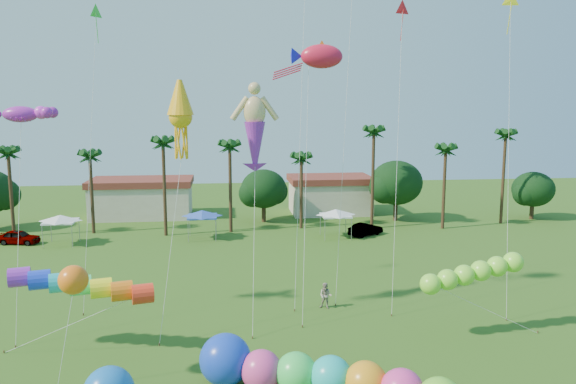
{
  "coord_description": "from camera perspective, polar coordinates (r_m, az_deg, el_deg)",
  "views": [
    {
      "loc": [
        -3.51,
        -21.21,
        13.83
      ],
      "look_at": [
        0.0,
        10.0,
        9.0
      ],
      "focal_mm": 35.0,
      "sensor_mm": 36.0,
      "label": 1
    }
  ],
  "objects": [
    {
      "name": "tree_line",
      "position": [
        66.28,
        -0.22,
        0.46
      ],
      "size": [
        69.46,
        8.91,
        11.0
      ],
      "color": "#3A2819",
      "rests_on": "ground"
    },
    {
      "name": "buildings_row",
      "position": [
        72.19,
        -6.0,
        -0.74
      ],
      "size": [
        35.0,
        7.0,
        4.0
      ],
      "color": "beige",
      "rests_on": "ground"
    },
    {
      "name": "tent_row",
      "position": [
        58.66,
        -8.74,
        -2.25
      ],
      "size": [
        31.0,
        4.0,
        0.6
      ],
      "color": "white",
      "rests_on": "ground"
    },
    {
      "name": "car_a",
      "position": [
        63.05,
        -25.7,
        -4.15
      ],
      "size": [
        4.42,
        2.46,
        1.42
      ],
      "primitive_type": "imported",
      "rotation": [
        0.0,
        0.0,
        1.37
      ],
      "color": "#4C4C54",
      "rests_on": "ground"
    },
    {
      "name": "car_b",
      "position": [
        61.1,
        7.89,
        -3.77
      ],
      "size": [
        4.22,
        3.43,
        1.35
      ],
      "primitive_type": "imported",
      "rotation": [
        0.0,
        0.0,
        2.15
      ],
      "color": "#4C4C54",
      "rests_on": "ground"
    },
    {
      "name": "spectator_b",
      "position": [
        39.32,
        3.84,
        -10.47
      ],
      "size": [
        1.09,
        1.0,
        1.8
      ],
      "primitive_type": "imported",
      "rotation": [
        0.0,
        0.0,
        -0.45
      ],
      "color": "#A49688",
      "rests_on": "ground"
    },
    {
      "name": "caterpillar_inflatable",
      "position": [
        28.17,
        2.68,
        -18.16
      ],
      "size": [
        12.12,
        7.24,
        2.6
      ],
      "rotation": [
        0.0,
        0.0,
        -0.43
      ],
      "color": "#EA3D94",
      "rests_on": "ground"
    },
    {
      "name": "rainbow_tube",
      "position": [
        32.92,
        -18.12,
        -9.93
      ],
      "size": [
        10.05,
        1.91,
        4.1
      ],
      "color": "red",
      "rests_on": "ground"
    },
    {
      "name": "green_worm",
      "position": [
        34.5,
        14.27,
        -9.06
      ],
      "size": [
        10.48,
        2.79,
        4.19
      ],
      "color": "#8CF737",
      "rests_on": "ground"
    },
    {
      "name": "orange_ball_kite",
      "position": [
        29.24,
        -20.98,
        -8.35
      ],
      "size": [
        1.96,
        1.85,
        6.25
      ],
      "color": "orange",
      "rests_on": "ground"
    },
    {
      "name": "merman_kite",
      "position": [
        36.81,
        -3.39,
        5.97
      ],
      "size": [
        2.46,
        5.68,
        14.84
      ],
      "color": "#D6B479",
      "rests_on": "ground"
    },
    {
      "name": "fish_kite",
      "position": [
        38.1,
        3.45,
        13.57
      ],
      "size": [
        4.43,
        5.37,
        17.94
      ],
      "color": "red",
      "rests_on": "ground"
    },
    {
      "name": "squid_kite",
      "position": [
        35.42,
        -10.87,
        7.53
      ],
      "size": [
        2.22,
        4.67,
        15.52
      ],
      "color": "#FFAD14",
      "rests_on": "ground"
    },
    {
      "name": "lobster_kite",
      "position": [
        38.24,
        -25.54,
        7.13
      ],
      "size": [
        4.07,
        5.5,
        14.04
      ],
      "color": "purple",
      "rests_on": "ground"
    },
    {
      "name": "delta_kite_red",
      "position": [
        41.11,
        11.53,
        17.32
      ],
      "size": [
        2.14,
        4.61,
        21.05
      ],
      "color": "red",
      "rests_on": "ground"
    },
    {
      "name": "delta_kite_yellow",
      "position": [
        41.24,
        21.67,
        17.24
      ],
      "size": [
        1.38,
        3.49,
        21.31
      ],
      "color": "yellow",
      "rests_on": "ground"
    },
    {
      "name": "delta_kite_green",
      "position": [
        42.06,
        -18.93,
        16.39
      ],
      "size": [
        1.52,
        4.37,
        20.73
      ],
      "color": "green",
      "rests_on": "ground"
    }
  ]
}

